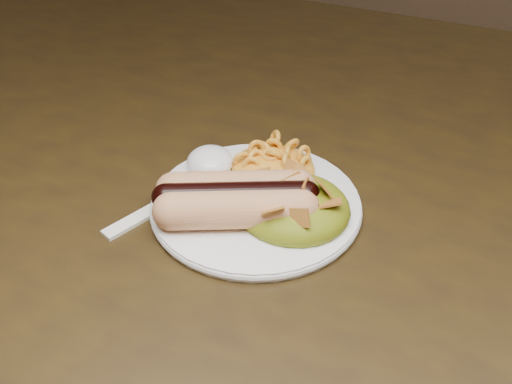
% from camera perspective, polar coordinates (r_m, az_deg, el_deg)
% --- Properties ---
extents(table, '(1.60, 0.90, 0.75)m').
position_cam_1_polar(table, '(0.72, 11.86, -3.79)').
color(table, black).
rests_on(table, floor).
extents(plate, '(0.23, 0.23, 0.01)m').
position_cam_1_polar(plate, '(0.59, 0.00, -1.19)').
color(plate, white).
rests_on(plate, table).
extents(hotdog, '(0.13, 0.12, 0.04)m').
position_cam_1_polar(hotdog, '(0.56, -1.91, -0.61)').
color(hotdog, '#EBB678').
rests_on(hotdog, plate).
extents(mac_and_cheese, '(0.11, 0.10, 0.03)m').
position_cam_1_polar(mac_and_cheese, '(0.61, 1.68, 3.31)').
color(mac_and_cheese, '#F59542').
rests_on(mac_and_cheese, plate).
extents(sour_cream, '(0.06, 0.06, 0.03)m').
position_cam_1_polar(sour_cream, '(0.62, -4.41, 3.40)').
color(sour_cream, white).
rests_on(sour_cream, plate).
extents(taco_salad, '(0.11, 0.10, 0.05)m').
position_cam_1_polar(taco_salad, '(0.56, 3.60, -0.56)').
color(taco_salad, '#9D5A0B').
rests_on(taco_salad, plate).
extents(fork, '(0.07, 0.14, 0.00)m').
position_cam_1_polar(fork, '(0.59, -10.20, -1.90)').
color(fork, white).
rests_on(fork, table).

